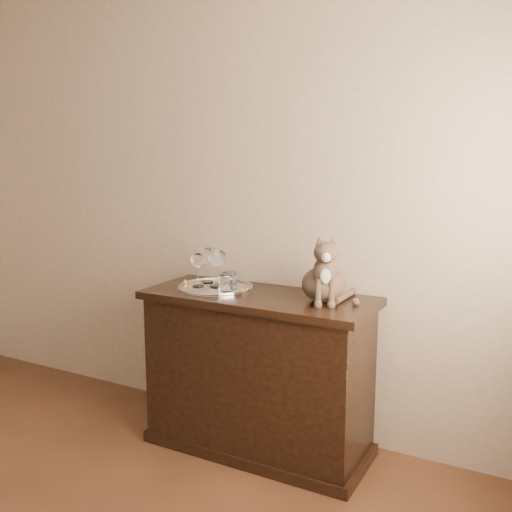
{
  "coord_description": "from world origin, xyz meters",
  "views": [
    {
      "loc": [
        1.94,
        -0.57,
        1.55
      ],
      "look_at": [
        0.58,
        1.95,
        1.05
      ],
      "focal_mm": 40.0,
      "sensor_mm": 36.0,
      "label": 1
    }
  ],
  "objects_px": {
    "wine_glass_a": "(208,265)",
    "tumbler_c": "(229,281)",
    "tumbler_a": "(226,283)",
    "sideboard": "(258,373)",
    "tray": "(215,288)",
    "wine_glass_d": "(216,267)",
    "wine_glass_c": "(198,269)",
    "wine_glass_b": "(220,266)",
    "cat": "(324,267)"
  },
  "relations": [
    {
      "from": "wine_glass_a",
      "to": "tumbler_c",
      "type": "xyz_separation_m",
      "value": [
        0.19,
        -0.08,
        -0.05
      ]
    },
    {
      "from": "wine_glass_a",
      "to": "tray",
      "type": "bearing_deg",
      "value": -39.52
    },
    {
      "from": "sideboard",
      "to": "tray",
      "type": "relative_size",
      "value": 3.0
    },
    {
      "from": "tray",
      "to": "wine_glass_c",
      "type": "height_order",
      "value": "wine_glass_c"
    },
    {
      "from": "wine_glass_d",
      "to": "tumbler_c",
      "type": "distance_m",
      "value": 0.11
    },
    {
      "from": "wine_glass_d",
      "to": "cat",
      "type": "distance_m",
      "value": 0.61
    },
    {
      "from": "wine_glass_b",
      "to": "tumbler_c",
      "type": "xyz_separation_m",
      "value": [
        0.12,
        -0.1,
        -0.05
      ]
    },
    {
      "from": "wine_glass_c",
      "to": "cat",
      "type": "xyz_separation_m",
      "value": [
        0.7,
        0.07,
        0.06
      ]
    },
    {
      "from": "tray",
      "to": "wine_glass_d",
      "type": "xyz_separation_m",
      "value": [
        -0.01,
        0.02,
        0.11
      ]
    },
    {
      "from": "wine_glass_a",
      "to": "wine_glass_d",
      "type": "bearing_deg",
      "value": -35.64
    },
    {
      "from": "sideboard",
      "to": "wine_glass_a",
      "type": "relative_size",
      "value": 6.03
    },
    {
      "from": "wine_glass_c",
      "to": "cat",
      "type": "height_order",
      "value": "cat"
    },
    {
      "from": "tumbler_a",
      "to": "tumbler_c",
      "type": "relative_size",
      "value": 0.91
    },
    {
      "from": "wine_glass_d",
      "to": "cat",
      "type": "xyz_separation_m",
      "value": [
        0.61,
        0.02,
        0.05
      ]
    },
    {
      "from": "wine_glass_a",
      "to": "wine_glass_b",
      "type": "distance_m",
      "value": 0.07
    },
    {
      "from": "sideboard",
      "to": "tumbler_a",
      "type": "height_order",
      "value": "tumbler_a"
    },
    {
      "from": "wine_glass_a",
      "to": "tumbler_c",
      "type": "relative_size",
      "value": 2.2
    },
    {
      "from": "sideboard",
      "to": "tumbler_c",
      "type": "distance_m",
      "value": 0.51
    },
    {
      "from": "tumbler_a",
      "to": "cat",
      "type": "relative_size",
      "value": 0.25
    },
    {
      "from": "wine_glass_d",
      "to": "tumbler_c",
      "type": "relative_size",
      "value": 2.34
    },
    {
      "from": "sideboard",
      "to": "wine_glass_d",
      "type": "relative_size",
      "value": 5.68
    },
    {
      "from": "tumbler_c",
      "to": "wine_glass_d",
      "type": "bearing_deg",
      "value": 170.7
    },
    {
      "from": "tray",
      "to": "wine_glass_a",
      "type": "xyz_separation_m",
      "value": [
        -0.1,
        0.09,
        0.1
      ]
    },
    {
      "from": "sideboard",
      "to": "tray",
      "type": "xyz_separation_m",
      "value": [
        -0.26,
        -0.0,
        0.43
      ]
    },
    {
      "from": "tumbler_a",
      "to": "cat",
      "type": "xyz_separation_m",
      "value": [
        0.51,
        0.08,
        0.12
      ]
    },
    {
      "from": "wine_glass_b",
      "to": "cat",
      "type": "height_order",
      "value": "cat"
    },
    {
      "from": "tray",
      "to": "wine_glass_a",
      "type": "relative_size",
      "value": 2.01
    },
    {
      "from": "wine_glass_a",
      "to": "tumbler_c",
      "type": "height_order",
      "value": "wine_glass_a"
    },
    {
      "from": "tray",
      "to": "wine_glass_d",
      "type": "height_order",
      "value": "wine_glass_d"
    },
    {
      "from": "sideboard",
      "to": "tumbler_a",
      "type": "distance_m",
      "value": 0.51
    },
    {
      "from": "tumbler_a",
      "to": "wine_glass_c",
      "type": "bearing_deg",
      "value": 175.14
    },
    {
      "from": "wine_glass_b",
      "to": "tumbler_c",
      "type": "bearing_deg",
      "value": -39.82
    },
    {
      "from": "wine_glass_c",
      "to": "tumbler_c",
      "type": "distance_m",
      "value": 0.19
    },
    {
      "from": "wine_glass_c",
      "to": "wine_glass_d",
      "type": "distance_m",
      "value": 0.1
    },
    {
      "from": "wine_glass_d",
      "to": "tray",
      "type": "bearing_deg",
      "value": -63.32
    },
    {
      "from": "tray",
      "to": "tumbler_c",
      "type": "bearing_deg",
      "value": 1.38
    },
    {
      "from": "tray",
      "to": "tumbler_c",
      "type": "height_order",
      "value": "tumbler_c"
    },
    {
      "from": "tumbler_c",
      "to": "cat",
      "type": "distance_m",
      "value": 0.53
    },
    {
      "from": "cat",
      "to": "sideboard",
      "type": "bearing_deg",
      "value": 162.96
    },
    {
      "from": "wine_glass_d",
      "to": "tumbler_c",
      "type": "xyz_separation_m",
      "value": [
        0.09,
        -0.02,
        -0.06
      ]
    },
    {
      "from": "sideboard",
      "to": "tray",
      "type": "distance_m",
      "value": 0.5
    },
    {
      "from": "wine_glass_c",
      "to": "wine_glass_b",
      "type": "bearing_deg",
      "value": 64.13
    },
    {
      "from": "sideboard",
      "to": "wine_glass_b",
      "type": "height_order",
      "value": "wine_glass_b"
    },
    {
      "from": "tumbler_c",
      "to": "tumbler_a",
      "type": "bearing_deg",
      "value": -85.6
    },
    {
      "from": "wine_glass_d",
      "to": "wine_glass_a",
      "type": "bearing_deg",
      "value": 144.36
    },
    {
      "from": "wine_glass_b",
      "to": "cat",
      "type": "xyz_separation_m",
      "value": [
        0.63,
        -0.06,
        0.06
      ]
    },
    {
      "from": "wine_glass_a",
      "to": "sideboard",
      "type": "bearing_deg",
      "value": -13.13
    },
    {
      "from": "wine_glass_a",
      "to": "tumbler_c",
      "type": "distance_m",
      "value": 0.21
    },
    {
      "from": "sideboard",
      "to": "wine_glass_a",
      "type": "distance_m",
      "value": 0.65
    },
    {
      "from": "wine_glass_a",
      "to": "cat",
      "type": "distance_m",
      "value": 0.71
    }
  ]
}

